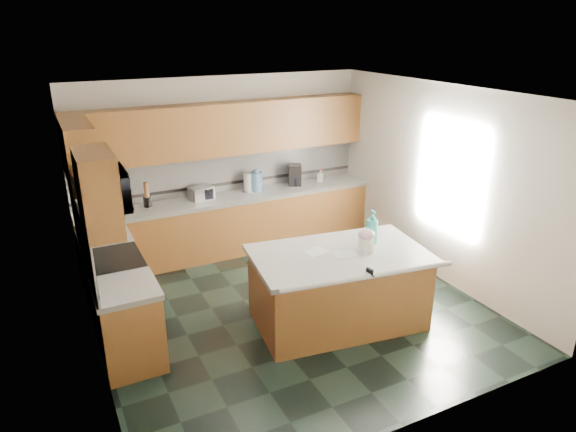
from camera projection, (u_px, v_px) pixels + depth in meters
floor at (290, 308)px, 6.57m from camera, size 4.60×4.60×0.00m
ceiling at (290, 93)px, 5.61m from camera, size 4.60×4.60×0.00m
wall_back at (223, 164)px, 8.03m from camera, size 4.60×0.04×2.70m
wall_front at (419, 296)px, 4.15m from camera, size 4.60×0.04×2.70m
wall_left at (83, 245)px, 5.12m from camera, size 0.04×4.60×2.70m
wall_right at (440, 184)px, 7.06m from camera, size 0.04×4.60×2.70m
back_base_cab at (233, 225)px, 8.09m from camera, size 4.60×0.60×0.86m
back_countertop at (232, 198)px, 7.93m from camera, size 4.60×0.64×0.06m
back_upper_cab at (226, 129)px, 7.67m from camera, size 4.60×0.33×0.78m
back_backsplash at (224, 172)px, 8.05m from camera, size 4.60×0.02×0.63m
back_accent_band at (225, 184)px, 8.11m from camera, size 4.60×0.01×0.05m
left_base_cab_rear at (108, 269)px, 6.66m from camera, size 0.60×0.82×0.86m
left_counter_rear at (103, 236)px, 6.50m from camera, size 0.64×0.82×0.06m
left_base_cab_front at (130, 327)px, 5.38m from camera, size 0.60×0.72×0.86m
left_counter_front at (125, 289)px, 5.22m from camera, size 0.64×0.72×0.06m
left_backsplash at (82, 235)px, 5.64m from camera, size 0.02×2.30×0.63m
left_accent_band at (85, 251)px, 5.71m from camera, size 0.01×2.30×0.05m
left_upper_cab_rear at (79, 154)px, 6.18m from camera, size 0.33×1.09×0.78m
left_upper_cab_front at (98, 192)px, 4.79m from camera, size 0.33×0.72×0.78m
range_body at (118, 295)px, 6.00m from camera, size 0.60×0.76×0.88m
range_oven_door at (143, 293)px, 6.13m from camera, size 0.02×0.68×0.55m
range_cooktop at (113, 260)px, 5.83m from camera, size 0.62×0.78×0.04m
range_handle at (143, 264)px, 6.01m from camera, size 0.02×0.66×0.02m
range_backguard at (88, 254)px, 5.68m from camera, size 0.06×0.76×0.18m
microwave at (104, 190)px, 5.54m from camera, size 0.50×0.73×0.41m
island_base at (338, 290)px, 6.14m from camera, size 2.06×1.35×0.86m
island_top at (340, 255)px, 5.97m from camera, size 2.17×1.47×0.06m
island_bullnose at (369, 276)px, 5.47m from camera, size 2.02×0.33×0.06m
treat_jar at (366, 244)px, 5.95m from camera, size 0.19×0.19×0.19m
treat_jar_lid at (366, 235)px, 5.91m from camera, size 0.20×0.20×0.12m
treat_jar_knob at (367, 231)px, 5.89m from camera, size 0.06×0.02×0.02m
treat_jar_knob_end_l at (364, 232)px, 5.88m from camera, size 0.03×0.03×0.03m
treat_jar_knob_end_r at (369, 231)px, 5.90m from camera, size 0.03×0.03×0.03m
soap_bottle_island at (372, 227)px, 6.15m from camera, size 0.19×0.19×0.42m
paper_sheet_a at (345, 254)px, 5.92m from camera, size 0.31×0.26×0.00m
paper_sheet_b at (316, 252)px, 5.99m from camera, size 0.28×0.23×0.00m
clamp_body at (370, 272)px, 5.48m from camera, size 0.04×0.09×0.08m
clamp_handle at (373, 276)px, 5.44m from camera, size 0.01×0.06×0.01m
knife_block at (120, 205)px, 7.23m from camera, size 0.15×0.18×0.23m
utensil_crock at (148, 202)px, 7.43m from camera, size 0.12×0.12×0.15m
utensil_bundle at (146, 190)px, 7.36m from camera, size 0.07×0.07×0.22m
toaster_oven at (201, 193)px, 7.73m from camera, size 0.39×0.31×0.20m
toaster_oven_door at (204, 195)px, 7.64m from camera, size 0.31×0.01×0.16m
paper_towel at (248, 182)px, 8.08m from camera, size 0.13×0.13×0.30m
paper_towel_base at (248, 191)px, 8.13m from camera, size 0.20×0.20×0.01m
water_jug at (257, 181)px, 8.10m from camera, size 0.19×0.19×0.31m
water_jug_neck at (256, 171)px, 8.04m from camera, size 0.09×0.09×0.04m
coffee_maker at (295, 175)px, 8.40m from camera, size 0.27×0.28×0.34m
coffee_carafe at (296, 181)px, 8.40m from camera, size 0.14×0.14×0.14m
soap_bottle_back at (320, 176)px, 8.60m from camera, size 0.13×0.12×0.20m
soap_back_cap at (320, 169)px, 8.56m from camera, size 0.02×0.02×0.03m
window_light_proxy at (450, 177)px, 6.83m from camera, size 0.02×1.40×1.10m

